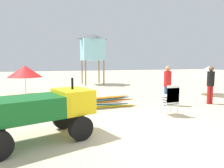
% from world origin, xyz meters
% --- Properties ---
extents(ground, '(80.00, 80.00, 0.00)m').
position_xyz_m(ground, '(0.00, 0.00, 0.00)').
color(ground, beige).
extents(utility_cart, '(2.79, 1.92, 1.50)m').
position_xyz_m(utility_cart, '(-2.82, 0.15, 0.78)').
color(utility_cart, '#146023').
rests_on(utility_cart, ground).
extents(stacked_plastic_chairs, '(0.48, 0.48, 1.11)m').
position_xyz_m(stacked_plastic_chairs, '(1.50, 1.08, 0.65)').
color(stacked_plastic_chairs, white).
rests_on(stacked_plastic_chairs, ground).
extents(surfboard_pile, '(2.59, 0.75, 0.48)m').
position_xyz_m(surfboard_pile, '(-0.16, 3.10, 0.24)').
color(surfboard_pile, yellow).
rests_on(surfboard_pile, ground).
extents(lifeguard_near_left, '(0.32, 0.32, 1.75)m').
position_xyz_m(lifeguard_near_left, '(2.40, 2.62, 1.01)').
color(lifeguard_near_left, '#33598C').
rests_on(lifeguard_near_left, ground).
extents(lifeguard_near_center, '(0.32, 0.32, 1.72)m').
position_xyz_m(lifeguard_near_center, '(4.45, 2.27, 0.99)').
color(lifeguard_near_center, red).
rests_on(lifeguard_near_center, ground).
extents(lifeguard_tower, '(1.98, 1.98, 4.31)m').
position_xyz_m(lifeguard_tower, '(1.36, 12.24, 3.19)').
color(lifeguard_tower, olive).
rests_on(lifeguard_tower, ground).
extents(beach_umbrella_left, '(1.95, 1.95, 1.72)m').
position_xyz_m(beach_umbrella_left, '(-3.73, 7.83, 1.38)').
color(beach_umbrella_left, beige).
rests_on(beach_umbrella_left, ground).
extents(beach_umbrella_mid, '(1.88, 1.88, 1.68)m').
position_xyz_m(beach_umbrella_mid, '(6.38, 4.38, 1.35)').
color(beach_umbrella_mid, beige).
rests_on(beach_umbrella_mid, ground).
extents(traffic_cone_near, '(0.35, 0.35, 0.50)m').
position_xyz_m(traffic_cone_near, '(-2.04, 3.21, 0.25)').
color(traffic_cone_near, orange).
rests_on(traffic_cone_near, ground).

